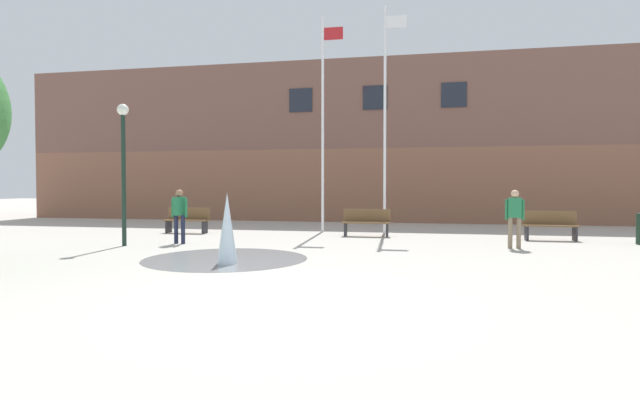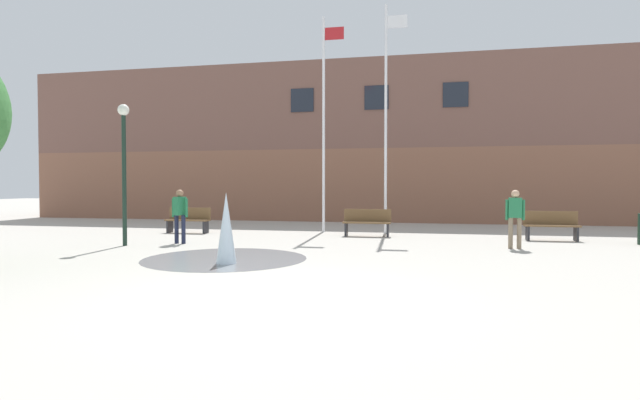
{
  "view_description": "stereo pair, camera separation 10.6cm",
  "coord_description": "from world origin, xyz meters",
  "px_view_note": "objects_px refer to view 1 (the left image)",
  "views": [
    {
      "loc": [
        2.07,
        -7.17,
        1.71
      ],
      "look_at": [
        -0.71,
        6.63,
        1.3
      ],
      "focal_mm": 28.0,
      "sensor_mm": 36.0,
      "label": 1
    },
    {
      "loc": [
        2.18,
        -7.15,
        1.71
      ],
      "look_at": [
        -0.71,
        6.63,
        1.3
      ],
      "focal_mm": 28.0,
      "sensor_mm": 36.0,
      "label": 2
    }
  ],
  "objects_px": {
    "flagpole_right": "(386,113)",
    "park_bench_center": "(550,225)",
    "park_bench_under_left_flagpole": "(366,222)",
    "lamp_post_left_lane": "(123,154)",
    "teen_by_trashcan": "(515,214)",
    "park_bench_left_of_flagpoles": "(187,220)",
    "adult_near_bench": "(179,212)",
    "flagpole_left": "(324,118)"
  },
  "relations": [
    {
      "from": "park_bench_under_left_flagpole",
      "to": "adult_near_bench",
      "type": "height_order",
      "value": "adult_near_bench"
    },
    {
      "from": "park_bench_center",
      "to": "teen_by_trashcan",
      "type": "xyz_separation_m",
      "value": [
        -1.46,
        -2.35,
        0.45
      ]
    },
    {
      "from": "park_bench_left_of_flagpoles",
      "to": "adult_near_bench",
      "type": "bearing_deg",
      "value": -67.36
    },
    {
      "from": "teen_by_trashcan",
      "to": "flagpole_left",
      "type": "xyz_separation_m",
      "value": [
        -6.02,
        3.79,
        3.25
      ]
    },
    {
      "from": "adult_near_bench",
      "to": "flagpole_right",
      "type": "relative_size",
      "value": 0.2
    },
    {
      "from": "lamp_post_left_lane",
      "to": "park_bench_center",
      "type": "bearing_deg",
      "value": 17.76
    },
    {
      "from": "park_bench_left_of_flagpoles",
      "to": "flagpole_left",
      "type": "relative_size",
      "value": 0.2
    },
    {
      "from": "park_bench_center",
      "to": "flagpole_left",
      "type": "distance_m",
      "value": 8.47
    },
    {
      "from": "park_bench_left_of_flagpoles",
      "to": "park_bench_center",
      "type": "bearing_deg",
      "value": -0.01
    },
    {
      "from": "park_bench_center",
      "to": "flagpole_right",
      "type": "distance_m",
      "value": 6.63
    },
    {
      "from": "park_bench_center",
      "to": "park_bench_under_left_flagpole",
      "type": "bearing_deg",
      "value": 178.67
    },
    {
      "from": "park_bench_left_of_flagpoles",
      "to": "teen_by_trashcan",
      "type": "distance_m",
      "value": 11.0
    },
    {
      "from": "park_bench_center",
      "to": "teen_by_trashcan",
      "type": "relative_size",
      "value": 1.01
    },
    {
      "from": "adult_near_bench",
      "to": "teen_by_trashcan",
      "type": "bearing_deg",
      "value": -65.54
    },
    {
      "from": "park_bench_left_of_flagpoles",
      "to": "flagpole_right",
      "type": "xyz_separation_m",
      "value": [
        6.99,
        1.44,
        3.84
      ]
    },
    {
      "from": "lamp_post_left_lane",
      "to": "flagpole_right",
      "type": "bearing_deg",
      "value": 37.41
    },
    {
      "from": "teen_by_trashcan",
      "to": "lamp_post_left_lane",
      "type": "relative_size",
      "value": 0.4
    },
    {
      "from": "park_bench_left_of_flagpoles",
      "to": "flagpole_right",
      "type": "relative_size",
      "value": 0.2
    },
    {
      "from": "flagpole_left",
      "to": "lamp_post_left_lane",
      "type": "relative_size",
      "value": 1.97
    },
    {
      "from": "lamp_post_left_lane",
      "to": "park_bench_under_left_flagpole",
      "type": "bearing_deg",
      "value": 32.07
    },
    {
      "from": "park_bench_under_left_flagpole",
      "to": "park_bench_left_of_flagpoles",
      "type": "bearing_deg",
      "value": -178.83
    },
    {
      "from": "adult_near_bench",
      "to": "lamp_post_left_lane",
      "type": "relative_size",
      "value": 0.4
    },
    {
      "from": "flagpole_right",
      "to": "park_bench_under_left_flagpole",
      "type": "bearing_deg",
      "value": -112.53
    },
    {
      "from": "flagpole_left",
      "to": "lamp_post_left_lane",
      "type": "distance_m",
      "value": 7.3
    },
    {
      "from": "adult_near_bench",
      "to": "lamp_post_left_lane",
      "type": "xyz_separation_m",
      "value": [
        -1.3,
        -0.78,
        1.67
      ]
    },
    {
      "from": "park_bench_under_left_flagpole",
      "to": "park_bench_center",
      "type": "height_order",
      "value": "same"
    },
    {
      "from": "flagpole_right",
      "to": "park_bench_center",
      "type": "bearing_deg",
      "value": -15.43
    },
    {
      "from": "park_bench_under_left_flagpole",
      "to": "teen_by_trashcan",
      "type": "bearing_deg",
      "value": -30.11
    },
    {
      "from": "flagpole_right",
      "to": "flagpole_left",
      "type": "bearing_deg",
      "value": 180.0
    },
    {
      "from": "park_bench_left_of_flagpoles",
      "to": "park_bench_under_left_flagpole",
      "type": "relative_size",
      "value": 1.0
    },
    {
      "from": "park_bench_under_left_flagpole",
      "to": "lamp_post_left_lane",
      "type": "height_order",
      "value": "lamp_post_left_lane"
    },
    {
      "from": "park_bench_under_left_flagpole",
      "to": "adult_near_bench",
      "type": "relative_size",
      "value": 1.01
    },
    {
      "from": "park_bench_left_of_flagpoles",
      "to": "lamp_post_left_lane",
      "type": "xyz_separation_m",
      "value": [
        0.01,
        -3.91,
        2.13
      ]
    },
    {
      "from": "park_bench_center",
      "to": "teen_by_trashcan",
      "type": "height_order",
      "value": "teen_by_trashcan"
    },
    {
      "from": "flagpole_left",
      "to": "flagpole_right",
      "type": "relative_size",
      "value": 0.97
    },
    {
      "from": "park_bench_under_left_flagpole",
      "to": "teen_by_trashcan",
      "type": "height_order",
      "value": "teen_by_trashcan"
    },
    {
      "from": "park_bench_left_of_flagpoles",
      "to": "lamp_post_left_lane",
      "type": "distance_m",
      "value": 4.45
    },
    {
      "from": "park_bench_under_left_flagpole",
      "to": "park_bench_center",
      "type": "relative_size",
      "value": 1.0
    },
    {
      "from": "flagpole_left",
      "to": "park_bench_left_of_flagpoles",
      "type": "bearing_deg",
      "value": -163.09
    },
    {
      "from": "park_bench_left_of_flagpoles",
      "to": "flagpole_left",
      "type": "height_order",
      "value": "flagpole_left"
    },
    {
      "from": "park_bench_under_left_flagpole",
      "to": "park_bench_center",
      "type": "bearing_deg",
      "value": -1.33
    },
    {
      "from": "park_bench_left_of_flagpoles",
      "to": "lamp_post_left_lane",
      "type": "relative_size",
      "value": 0.4
    }
  ]
}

